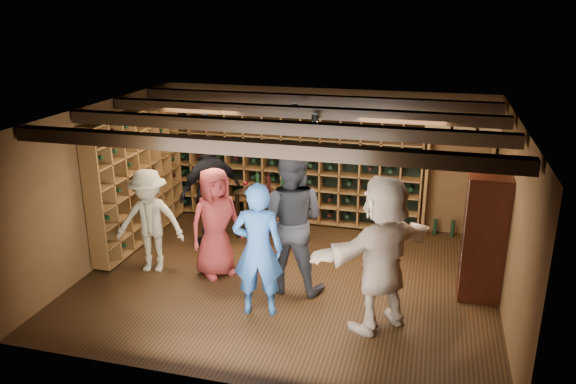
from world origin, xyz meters
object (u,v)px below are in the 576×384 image
(man_grey_suit, at_px, (290,221))
(guest_red_floral, at_px, (216,222))
(guest_woman_black, at_px, (211,192))
(tasting_table, at_px, (269,199))
(guest_khaki, at_px, (150,221))
(man_blue_shirt, at_px, (258,250))
(guest_beige, at_px, (382,254))
(display_cabinet, at_px, (483,240))

(man_grey_suit, bearing_deg, guest_red_floral, -6.52)
(guest_woman_black, distance_m, tasting_table, 1.00)
(guest_woman_black, bearing_deg, guest_khaki, 11.80)
(guest_khaki, bearing_deg, tasting_table, 37.45)
(guest_red_floral, bearing_deg, guest_khaki, 137.76)
(man_blue_shirt, distance_m, man_grey_suit, 0.80)
(guest_red_floral, height_order, guest_beige, guest_beige)
(man_blue_shirt, distance_m, tasting_table, 2.41)
(man_blue_shirt, bearing_deg, guest_red_floral, -54.28)
(man_grey_suit, bearing_deg, tasting_table, -62.68)
(guest_woman_black, height_order, tasting_table, guest_woman_black)
(man_grey_suit, relative_size, guest_woman_black, 1.10)
(guest_beige, xyz_separation_m, tasting_table, (-2.13, 2.27, -0.25))
(man_grey_suit, relative_size, guest_red_floral, 1.25)
(man_blue_shirt, bearing_deg, man_grey_suit, -118.29)
(guest_khaki, distance_m, tasting_table, 2.10)
(display_cabinet, distance_m, man_blue_shirt, 3.08)
(display_cabinet, bearing_deg, guest_beige, -138.54)
(man_grey_suit, height_order, guest_red_floral, man_grey_suit)
(display_cabinet, xyz_separation_m, man_blue_shirt, (-2.85, -1.18, 0.05))
(man_blue_shirt, bearing_deg, tasting_table, -87.45)
(guest_red_floral, xyz_separation_m, guest_khaki, (-1.02, -0.12, -0.03))
(guest_khaki, bearing_deg, guest_woman_black, 53.27)
(man_blue_shirt, relative_size, tasting_table, 1.45)
(display_cabinet, height_order, man_blue_shirt, man_blue_shirt)
(guest_red_floral, bearing_deg, man_grey_suit, -56.57)
(display_cabinet, bearing_deg, guest_woman_black, 170.69)
(man_grey_suit, xyz_separation_m, guest_khaki, (-2.21, 0.03, -0.24))
(guest_woman_black, height_order, guest_khaki, guest_woman_black)
(display_cabinet, height_order, tasting_table, display_cabinet)
(man_blue_shirt, height_order, tasting_table, man_blue_shirt)
(guest_beige, distance_m, tasting_table, 3.13)
(man_grey_suit, distance_m, guest_khaki, 2.22)
(display_cabinet, height_order, guest_beige, guest_beige)
(display_cabinet, bearing_deg, man_blue_shirt, -157.46)
(display_cabinet, height_order, man_grey_suit, man_grey_suit)
(man_grey_suit, bearing_deg, display_cabinet, -169.74)
(man_grey_suit, distance_m, tasting_table, 1.80)
(man_blue_shirt, xyz_separation_m, tasting_table, (-0.55, 2.34, -0.15))
(man_blue_shirt, xyz_separation_m, guest_khaki, (-1.97, 0.78, -0.10))
(display_cabinet, relative_size, man_blue_shirt, 0.97)
(guest_beige, bearing_deg, display_cabinet, 174.60)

